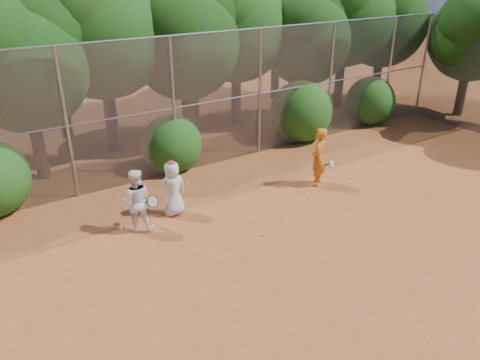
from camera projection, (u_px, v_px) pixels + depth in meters
ground at (341, 256)px, 10.14m from camera, size 80.00×80.00×0.00m
fence_back at (201, 102)px, 13.78m from camera, size 20.05×0.09×4.03m
tree_2 at (22, 54)px, 12.41m from camera, size 3.99×3.47×5.47m
tree_3 at (100, 13)px, 14.06m from camera, size 4.89×4.26×6.70m
tree_4 at (185, 31)px, 15.09m from camera, size 4.19×3.64×5.73m
tree_5 at (237, 15)px, 16.81m from camera, size 4.51×3.92×6.17m
tree_6 at (307, 30)px, 17.51m from camera, size 3.86×3.36×5.29m
tree_7 at (347, 3)px, 18.85m from camera, size 4.77×4.14×6.53m
tree_8 at (385, 13)px, 19.79m from camera, size 4.25×3.70×5.82m
tree_10 at (48, 1)px, 15.16m from camera, size 5.15×4.48×7.06m
tree_11 at (191, 10)px, 17.49m from camera, size 4.64×4.03×6.35m
tree_13 at (475, 28)px, 18.11m from camera, size 3.86×3.36×5.29m
bush_1 at (172, 141)px, 14.07m from camera, size 1.80×1.80×1.80m
bush_2 at (301, 109)px, 16.43m from camera, size 2.20×2.20×2.20m
bush_3 at (371, 99)px, 18.21m from camera, size 1.90×1.90×1.90m
player_yellow at (318, 157)px, 13.05m from camera, size 0.89×0.71×1.69m
player_teen at (173, 188)px, 11.55m from camera, size 0.70×0.46×1.45m
player_white at (136, 201)px, 10.83m from camera, size 0.92×0.84×1.55m
ball_0 at (358, 194)px, 12.79m from camera, size 0.07×0.07×0.07m
ball_1 at (352, 178)px, 13.75m from camera, size 0.07×0.07×0.07m
ball_2 at (430, 197)px, 12.62m from camera, size 0.07×0.07×0.07m
ball_3 at (263, 235)px, 10.88m from camera, size 0.07×0.07×0.07m
ball_4 at (315, 179)px, 13.68m from camera, size 0.07×0.07×0.07m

